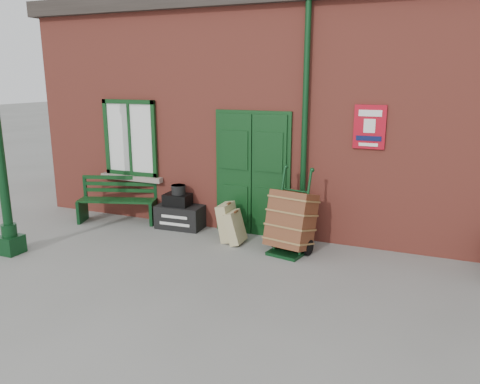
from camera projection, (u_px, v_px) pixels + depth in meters
The scene contains 10 objects.
ground at pixel (236, 264), 7.27m from camera, with size 80.00×80.00×0.00m, color gray.
station_building at pixel (300, 109), 9.88m from camera, with size 10.30×4.30×4.36m.
canopy_column at pixel (1, 169), 7.38m from camera, with size 0.34×0.34×3.61m.
bench at pixel (118, 199), 9.31m from camera, with size 1.59×0.91×0.94m.
houdini_trunk at pixel (180, 217), 8.97m from camera, with size 0.89×0.49×0.44m, color black.
strongbox at pixel (177, 200), 8.91m from camera, with size 0.49×0.35×0.22m, color black.
hatbox at pixel (178, 190), 8.85m from camera, with size 0.27×0.27×0.18m, color black.
suitcase_back at pixel (228, 222), 8.26m from camera, with size 0.19×0.47×0.65m, color tan.
suitcase_front at pixel (235, 227), 8.11m from camera, with size 0.17×0.42×0.56m, color tan.
porter_trolley at pixel (291, 221), 7.64m from camera, with size 0.80×0.84×1.38m.
Camera 1 is at (2.67, -6.24, 2.83)m, focal length 35.00 mm.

